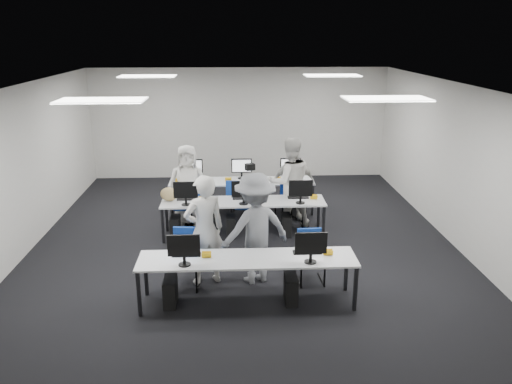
{
  "coord_description": "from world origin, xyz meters",
  "views": [
    {
      "loc": [
        -0.19,
        -9.05,
        3.88
      ],
      "look_at": [
        0.24,
        -0.08,
        1.0
      ],
      "focal_mm": 35.0,
      "sensor_mm": 36.0,
      "label": 1
    }
  ],
  "objects_px": {
    "chair_6": "(239,208)",
    "chair_7": "(289,208)",
    "chair_0": "(186,269)",
    "chair_5": "(198,208)",
    "desk_mid": "(243,203)",
    "chair_4": "(291,210)",
    "student_0": "(204,230)",
    "student_3": "(293,183)",
    "desk_front": "(247,261)",
    "chair_3": "(244,213)",
    "chair_2": "(183,214)",
    "student_2": "(188,185)",
    "student_1": "(290,182)",
    "chair_1": "(310,266)",
    "photographer": "(255,229)"
  },
  "relations": [
    {
      "from": "chair_6",
      "to": "chair_7",
      "type": "distance_m",
      "value": 1.07
    },
    {
      "from": "chair_0",
      "to": "chair_5",
      "type": "height_order",
      "value": "chair_5"
    },
    {
      "from": "desk_mid",
      "to": "chair_4",
      "type": "distance_m",
      "value": 1.25
    },
    {
      "from": "student_0",
      "to": "student_3",
      "type": "xyz_separation_m",
      "value": [
        1.75,
        2.85,
        -0.11
      ]
    },
    {
      "from": "desk_front",
      "to": "chair_3",
      "type": "height_order",
      "value": "chair_3"
    },
    {
      "from": "desk_front",
      "to": "chair_4",
      "type": "height_order",
      "value": "chair_4"
    },
    {
      "from": "desk_mid",
      "to": "chair_2",
      "type": "relative_size",
      "value": 3.77
    },
    {
      "from": "chair_6",
      "to": "student_2",
      "type": "bearing_deg",
      "value": -166.75
    },
    {
      "from": "student_0",
      "to": "student_1",
      "type": "relative_size",
      "value": 0.97
    },
    {
      "from": "chair_4",
      "to": "student_0",
      "type": "bearing_deg",
      "value": -124.4
    },
    {
      "from": "chair_6",
      "to": "chair_2",
      "type": "bearing_deg",
      "value": -159.82
    },
    {
      "from": "desk_mid",
      "to": "student_2",
      "type": "relative_size",
      "value": 1.89
    },
    {
      "from": "chair_1",
      "to": "chair_7",
      "type": "height_order",
      "value": "chair_7"
    },
    {
      "from": "desk_mid",
      "to": "chair_5",
      "type": "distance_m",
      "value": 1.32
    },
    {
      "from": "chair_5",
      "to": "chair_7",
      "type": "distance_m",
      "value": 1.95
    },
    {
      "from": "student_2",
      "to": "chair_4",
      "type": "bearing_deg",
      "value": -3.39
    },
    {
      "from": "chair_2",
      "to": "chair_4",
      "type": "xyz_separation_m",
      "value": [
        2.26,
        0.03,
        0.03
      ]
    },
    {
      "from": "desk_front",
      "to": "chair_5",
      "type": "bearing_deg",
      "value": 105.64
    },
    {
      "from": "chair_2",
      "to": "student_3",
      "type": "height_order",
      "value": "student_3"
    },
    {
      "from": "desk_front",
      "to": "chair_5",
      "type": "relative_size",
      "value": 3.27
    },
    {
      "from": "chair_5",
      "to": "chair_1",
      "type": "bearing_deg",
      "value": -59.26
    },
    {
      "from": "chair_2",
      "to": "chair_6",
      "type": "distance_m",
      "value": 1.17
    },
    {
      "from": "chair_2",
      "to": "chair_3",
      "type": "height_order",
      "value": "chair_3"
    },
    {
      "from": "chair_7",
      "to": "photographer",
      "type": "xyz_separation_m",
      "value": [
        -0.85,
        -2.7,
        0.62
      ]
    },
    {
      "from": "chair_3",
      "to": "chair_7",
      "type": "bearing_deg",
      "value": 18.35
    },
    {
      "from": "chair_5",
      "to": "student_2",
      "type": "relative_size",
      "value": 0.58
    },
    {
      "from": "chair_4",
      "to": "chair_7",
      "type": "distance_m",
      "value": 0.19
    },
    {
      "from": "desk_front",
      "to": "desk_mid",
      "type": "xyz_separation_m",
      "value": [
        0.0,
        2.6,
        0.0
      ]
    },
    {
      "from": "chair_3",
      "to": "student_0",
      "type": "relative_size",
      "value": 0.49
    },
    {
      "from": "chair_6",
      "to": "chair_3",
      "type": "bearing_deg",
      "value": -55.51
    },
    {
      "from": "chair_0",
      "to": "chair_2",
      "type": "xyz_separation_m",
      "value": [
        -0.28,
        2.6,
        -0.02
      ]
    },
    {
      "from": "desk_front",
      "to": "desk_mid",
      "type": "height_order",
      "value": "same"
    },
    {
      "from": "student_2",
      "to": "chair_6",
      "type": "bearing_deg",
      "value": 2.56
    },
    {
      "from": "chair_1",
      "to": "chair_4",
      "type": "relative_size",
      "value": 0.91
    },
    {
      "from": "chair_5",
      "to": "desk_mid",
      "type": "bearing_deg",
      "value": -45.67
    },
    {
      "from": "chair_7",
      "to": "chair_5",
      "type": "bearing_deg",
      "value": 157.89
    },
    {
      "from": "student_0",
      "to": "chair_2",
      "type": "bearing_deg",
      "value": -99.17
    },
    {
      "from": "chair_1",
      "to": "student_0",
      "type": "height_order",
      "value": "student_0"
    },
    {
      "from": "desk_front",
      "to": "chair_2",
      "type": "height_order",
      "value": "chair_2"
    },
    {
      "from": "chair_7",
      "to": "student_3",
      "type": "height_order",
      "value": "student_3"
    },
    {
      "from": "chair_6",
      "to": "student_1",
      "type": "distance_m",
      "value": 1.26
    },
    {
      "from": "student_3",
      "to": "chair_4",
      "type": "bearing_deg",
      "value": -107.77
    },
    {
      "from": "desk_front",
      "to": "student_0",
      "type": "height_order",
      "value": "student_0"
    },
    {
      "from": "student_3",
      "to": "student_0",
      "type": "bearing_deg",
      "value": -126.79
    },
    {
      "from": "chair_7",
      "to": "student_2",
      "type": "distance_m",
      "value": 2.2
    },
    {
      "from": "chair_6",
      "to": "student_0",
      "type": "height_order",
      "value": "student_0"
    },
    {
      "from": "chair_2",
      "to": "chair_3",
      "type": "distance_m",
      "value": 1.26
    },
    {
      "from": "chair_1",
      "to": "student_3",
      "type": "distance_m",
      "value": 2.94
    },
    {
      "from": "student_3",
      "to": "student_1",
      "type": "bearing_deg",
      "value": -112.49
    },
    {
      "from": "photographer",
      "to": "chair_3",
      "type": "bearing_deg",
      "value": -110.24
    }
  ]
}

